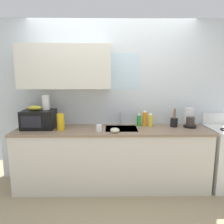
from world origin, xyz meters
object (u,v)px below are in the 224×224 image
Objects in this scene: dish_soap_bottle_yellow at (150,120)px; cereal_canister at (61,122)px; paper_towel_roll at (46,102)px; small_bowl at (115,130)px; microwave at (39,119)px; dish_soap_bottle_green at (139,120)px; dish_soap_bottle_orange at (145,118)px; banana_bunch at (35,108)px; coffee_maker at (189,120)px; mug_white at (99,128)px; utensil_crock at (174,122)px.

cereal_canister is (-1.32, -0.20, 0.02)m from dish_soap_bottle_yellow.
small_bowl is (1.01, -0.30, -0.35)m from paper_towel_roll.
cereal_canister is at bearing -16.13° from microwave.
paper_towel_roll reaches higher than cereal_canister.
small_bowl is at bearing -134.73° from dish_soap_bottle_green.
dish_soap_bottle_green is 0.82× the size of dish_soap_bottle_orange.
banana_bunch reaches higher than dish_soap_bottle_orange.
microwave is 2.30× the size of banana_bunch.
dish_soap_bottle_orange is at bearing 172.34° from coffee_maker.
banana_bunch is at bearing -175.04° from dish_soap_bottle_green.
mug_white reaches higher than small_bowl.
paper_towel_roll is (0.10, 0.05, 0.24)m from microwave.
utensil_crock is at bearing 19.45° from small_bowl.
utensil_crock reaches higher than dish_soap_bottle_green.
coffee_maker is at bearing 4.75° from cereal_canister.
paper_towel_roll reaches higher than coffee_maker.
coffee_maker is 0.99× the size of utensil_crock.
utensil_crock is 2.17× the size of small_bowl.
banana_bunch reaches higher than dish_soap_bottle_green.
dish_soap_bottle_green is at bearing 28.33° from mug_white.
dish_soap_bottle_green is at bearing 173.09° from utensil_crock.
paper_towel_roll is at bearing 147.99° from cereal_canister.
dish_soap_bottle_green is at bearing 5.18° from microwave.
small_bowl is at bearing -12.16° from banana_bunch.
utensil_crock is at bearing 12.99° from mug_white.
dish_soap_bottle_green is at bearing -171.66° from dish_soap_bottle_orange.
small_bowl is (-0.55, -0.35, -0.07)m from dish_soap_bottle_yellow.
microwave is 1.86× the size of dish_soap_bottle_orange.
dish_soap_bottle_green reaches higher than mug_white.
dish_soap_bottle_green is 0.53m from utensil_crock.
dish_soap_bottle_yellow is 0.65m from small_bowl.
paper_towel_roll is 2.32× the size of mug_white.
banana_bunch is at bearing -178.54° from coffee_maker.
dish_soap_bottle_yellow is (1.66, 0.10, -0.03)m from microwave.
utensil_crock is (0.43, -0.08, -0.05)m from dish_soap_bottle_orange.
dish_soap_bottle_yellow is at bearing 3.34° from microwave.
paper_towel_roll is at bearing 18.43° from banana_bunch.
mug_white is (-0.69, -0.34, -0.07)m from dish_soap_bottle_orange.
dish_soap_bottle_green is 0.18m from dish_soap_bottle_yellow.
banana_bunch is 1.65m from dish_soap_bottle_orange.
mug_white is at bearing -154.08° from dish_soap_bottle_orange.
microwave reaches higher than dish_soap_bottle_yellow.
banana_bunch reaches higher than utensil_crock.
banana_bunch is at bearing 178.20° from microwave.
banana_bunch is 0.71× the size of utensil_crock.
banana_bunch is 1.22m from small_bowl.
dish_soap_bottle_orange is 1.05× the size of cereal_canister.
banana_bunch is 2.30m from coffee_maker.
mug_white is (-0.60, -0.32, -0.05)m from dish_soap_bottle_green.
microwave is 2.02m from utensil_crock.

